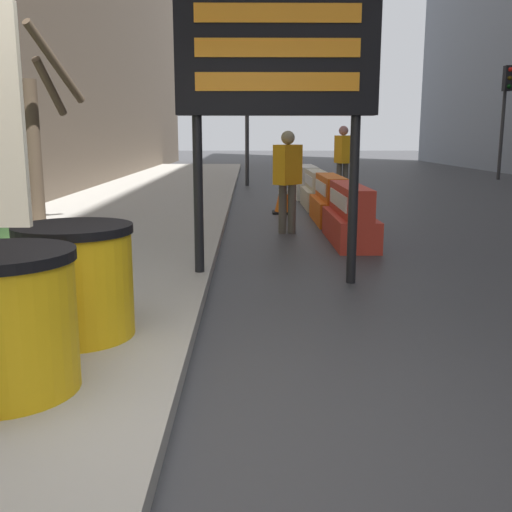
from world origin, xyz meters
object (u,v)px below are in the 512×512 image
jersey_barrier_red_striped (350,217)px  pedestrian_passerby (288,173)px  traffic_cone_near (283,195)px  traffic_light_far_side (506,98)px  barrel_drum_middle (76,281)px  traffic_cone_far (325,200)px  jersey_barrier_white (307,183)px  traffic_cone_mid (326,185)px  pedestrian_worker (343,155)px  message_board (277,50)px  barrel_drum_foreground (4,321)px  traffic_light_near_curb (247,87)px  jersey_barrier_cream (316,191)px  jersey_barrier_orange_far (330,202)px

jersey_barrier_red_striped → pedestrian_passerby: (-0.86, 0.86, 0.59)m
traffic_cone_near → traffic_light_far_side: 12.62m
barrel_drum_middle → traffic_cone_far: 7.70m
jersey_barrier_white → traffic_light_far_side: traffic_light_far_side is taller
traffic_cone_mid → pedestrian_worker: (0.35, -0.40, 0.78)m
traffic_cone_near → pedestrian_worker: 3.67m
message_board → jersey_barrier_red_striped: 3.39m
pedestrian_worker → traffic_cone_mid: bearing=25.5°
barrel_drum_foreground → traffic_light_near_curb: traffic_light_near_curb is taller
pedestrian_worker → jersey_barrier_cream: bearing=141.9°
jersey_barrier_white → pedestrian_worker: bearing=-1.6°
jersey_barrier_cream → traffic_cone_mid: (0.55, 2.57, -0.08)m
barrel_drum_foreground → traffic_cone_far: bearing=71.0°
message_board → barrel_drum_foreground: bearing=-118.8°
traffic_cone_near → traffic_cone_mid: (1.33, 3.59, -0.11)m
pedestrian_passerby → jersey_barrier_cream: bearing=30.2°
jersey_barrier_orange_far → traffic_cone_near: 1.46m
traffic_cone_near → traffic_light_near_curb: traffic_light_near_curb is taller
traffic_cone_near → pedestrian_passerby: 2.57m
traffic_light_near_curb → jersey_barrier_white: bearing=-66.6°
barrel_drum_foreground → traffic_cone_near: (2.06, 8.83, -0.15)m
jersey_barrier_red_striped → jersey_barrier_white: bearing=90.0°
barrel_drum_foreground → pedestrian_passerby: pedestrian_passerby is taller
traffic_cone_mid → pedestrian_passerby: (-1.41, -6.10, 0.69)m
jersey_barrier_red_striped → traffic_cone_far: 2.71m
jersey_barrier_red_striped → pedestrian_worker: pedestrian_worker is taller
jersey_barrier_orange_far → traffic_light_far_side: 13.09m
barrel_drum_middle → traffic_cone_far: size_ratio=1.19×
pedestrian_worker → message_board: bearing=151.2°
jersey_barrier_cream → jersey_barrier_white: (-0.00, 2.19, 0.00)m
traffic_cone_mid → pedestrian_worker: pedestrian_worker is taller
jersey_barrier_orange_far → pedestrian_worker: 4.57m
jersey_barrier_cream → pedestrian_worker: 2.45m
traffic_cone_mid → pedestrian_passerby: size_ratio=0.34×
traffic_light_near_curb → pedestrian_passerby: (0.67, -9.27, -2.04)m
pedestrian_worker → barrel_drum_middle: bearing=146.2°
traffic_cone_far → pedestrian_worker: pedestrian_worker is taller
message_board → jersey_barrier_cream: (1.19, 6.85, -2.03)m
barrel_drum_middle → jersey_barrier_white: barrel_drum_middle is taller
barrel_drum_foreground → jersey_barrier_red_striped: barrel_drum_foreground is taller
message_board → traffic_cone_mid: bearing=79.6°
jersey_barrier_white → traffic_light_far_side: (7.44, 6.04, 2.47)m
traffic_cone_near → message_board: bearing=-94.0°
message_board → jersey_barrier_orange_far: message_board is taller
traffic_cone_mid → traffic_light_near_curb: 4.67m
barrel_drum_foreground → jersey_barrier_white: 12.38m
traffic_cone_far → pedestrian_worker: size_ratio=0.39×
barrel_drum_middle → jersey_barrier_red_striped: 5.26m
barrel_drum_foreground → traffic_cone_mid: 12.88m
jersey_barrier_red_striped → traffic_light_far_side: traffic_light_far_side is taller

